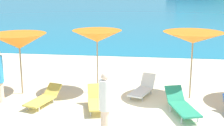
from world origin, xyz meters
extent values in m
cube|color=beige|center=(0.00, 10.00, -0.15)|extent=(50.00, 100.00, 0.30)
cylinder|color=#9E7F59|center=(-4.30, 1.83, 1.03)|extent=(0.05, 0.05, 2.06)
cone|color=orange|center=(-4.30, 1.83, 1.92)|extent=(1.96, 1.96, 0.53)
sphere|color=#9E7F59|center=(-4.30, 1.83, 2.09)|extent=(0.07, 0.07, 0.07)
cylinder|color=#9E7F59|center=(-1.61, 2.28, 1.10)|extent=(0.04, 0.04, 2.19)
cone|color=orange|center=(-1.61, 2.28, 2.09)|extent=(1.92, 1.92, 0.42)
sphere|color=#9E7F59|center=(-1.61, 2.28, 2.22)|extent=(0.07, 0.07, 0.07)
cylinder|color=#9E7F59|center=(1.66, 2.16, 1.11)|extent=(0.05, 0.05, 2.22)
cone|color=orange|center=(1.66, 2.16, 2.13)|extent=(2.16, 2.16, 0.38)
sphere|color=#9E7F59|center=(1.66, 2.16, 2.25)|extent=(0.07, 0.07, 0.07)
cube|color=#D8BF4C|center=(-3.22, 0.65, 0.20)|extent=(0.82, 1.22, 0.05)
cube|color=#D8BF4C|center=(-3.00, 1.39, 0.35)|extent=(0.60, 0.56, 0.35)
cylinder|color=silver|center=(-3.53, 0.38, 0.09)|extent=(0.04, 0.04, 0.17)
cylinder|color=silver|center=(-3.10, 0.26, 0.09)|extent=(0.04, 0.04, 0.17)
cylinder|color=silver|center=(-3.31, 1.13, 0.09)|extent=(0.04, 0.04, 0.17)
cylinder|color=silver|center=(-2.88, 1.01, 0.09)|extent=(0.04, 0.04, 0.17)
cube|color=#268C66|center=(1.33, 0.41, 0.25)|extent=(0.95, 1.40, 0.05)
cube|color=#268C66|center=(1.08, 1.21, 0.46)|extent=(0.65, 0.57, 0.45)
cylinder|color=silver|center=(1.22, -0.06, 0.11)|extent=(0.04, 0.04, 0.23)
cylinder|color=silver|center=(1.69, 0.09, 0.11)|extent=(0.04, 0.04, 0.23)
cylinder|color=silver|center=(0.95, 0.80, 0.11)|extent=(0.04, 0.04, 0.23)
cylinder|color=silver|center=(1.42, 0.95, 0.11)|extent=(0.04, 0.04, 0.23)
cube|color=#D8BF4C|center=(-1.29, 0.49, 0.24)|extent=(0.83, 1.18, 0.05)
cube|color=#D8BF4C|center=(-1.45, 1.13, 0.46)|extent=(0.61, 0.43, 0.46)
cylinder|color=silver|center=(-1.45, 0.11, 0.11)|extent=(0.04, 0.04, 0.21)
cylinder|color=silver|center=(-0.97, 0.23, 0.11)|extent=(0.04, 0.04, 0.21)
cylinder|color=silver|center=(-1.63, 0.84, 0.11)|extent=(0.04, 0.04, 0.21)
cylinder|color=silver|center=(-1.16, 0.96, 0.11)|extent=(0.04, 0.04, 0.21)
cube|color=white|center=(-0.04, 2.01, 0.19)|extent=(0.88, 1.28, 0.05)
cube|color=white|center=(0.20, 2.68, 0.43)|extent=(0.57, 0.45, 0.50)
cylinder|color=silver|center=(-0.37, 1.73, 0.08)|extent=(0.04, 0.04, 0.17)
cylinder|color=silver|center=(0.04, 1.58, 0.08)|extent=(0.04, 0.04, 0.17)
cylinder|color=silver|center=(-0.10, 2.51, 0.08)|extent=(0.04, 0.04, 0.17)
cylinder|color=silver|center=(0.32, 2.36, 0.08)|extent=(0.04, 0.04, 0.17)
cylinder|color=beige|center=(-4.68, 0.90, 0.35)|extent=(0.24, 0.24, 0.69)
cylinder|color=beige|center=(-0.85, -0.87, 0.32)|extent=(0.24, 0.24, 0.63)
cylinder|color=white|center=(-0.85, -0.87, 1.05)|extent=(0.32, 0.32, 0.82)
sphere|color=beige|center=(-0.85, -0.87, 1.55)|extent=(0.21, 0.21, 0.21)
camera|label=1|loc=(0.39, -8.78, 3.87)|focal=51.95mm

